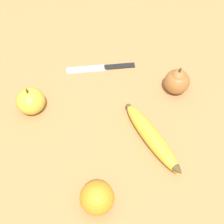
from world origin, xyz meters
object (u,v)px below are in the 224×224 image
banana (152,138)px  paring_knife (104,67)px  orange (97,198)px  apple (31,101)px  pear (177,81)px

banana → paring_knife: (0.25, 0.10, -0.02)m
orange → apple: 0.30m
orange → apple: apple is taller
apple → paring_knife: 0.23m
banana → apple: (0.12, 0.29, 0.01)m
orange → apple: size_ratio=0.91×
orange → apple: bearing=30.4°
banana → orange: orange is taller
orange → pear: bearing=-37.4°
pear → apple: bearing=94.9°
banana → paring_knife: banana is taller
pear → apple: pear is taller
pear → paring_knife: 0.21m
pear → banana: bearing=150.6°
paring_knife → apple: bearing=121.5°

